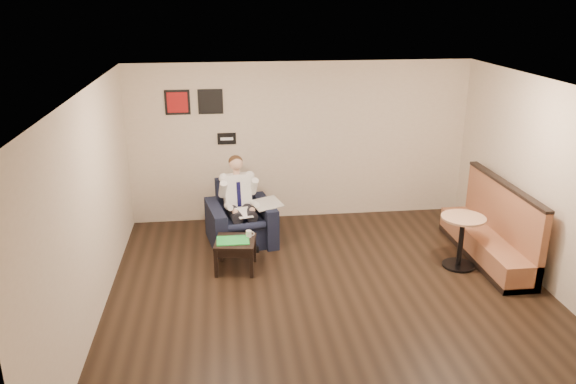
{
  "coord_description": "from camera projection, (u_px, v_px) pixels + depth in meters",
  "views": [
    {
      "loc": [
        -1.39,
        -6.54,
        3.87
      ],
      "look_at": [
        -0.45,
        1.2,
        1.11
      ],
      "focal_mm": 35.0,
      "sensor_mm": 36.0,
      "label": 1
    }
  ],
  "objects": [
    {
      "name": "coffee_mug",
      "position": [
        249.0,
        234.0,
        8.29
      ],
      "size": [
        0.1,
        0.1,
        0.1
      ],
      "primitive_type": "cylinder",
      "rotation": [
        0.0,
        0.0,
        -0.14
      ],
      "color": "white",
      "rests_on": "side_table"
    },
    {
      "name": "lap_papers",
      "position": [
        244.0,
        213.0,
        8.86
      ],
      "size": [
        0.3,
        0.37,
        0.01
      ],
      "primitive_type": "cube",
      "rotation": [
        0.0,
        0.0,
        0.25
      ],
      "color": "white",
      "rests_on": "seated_man"
    },
    {
      "name": "ground",
      "position": [
        332.0,
        297.0,
        7.57
      ],
      "size": [
        6.0,
        6.0,
        0.0
      ],
      "primitive_type": "plane",
      "color": "black",
      "rests_on": "ground"
    },
    {
      "name": "wall_back",
      "position": [
        301.0,
        142.0,
        9.91
      ],
      "size": [
        6.0,
        0.02,
        2.8
      ],
      "primitive_type": "cube",
      "color": "beige",
      "rests_on": "ground"
    },
    {
      "name": "wall_right",
      "position": [
        556.0,
        191.0,
        7.44
      ],
      "size": [
        0.02,
        6.0,
        2.8
      ],
      "primitive_type": "cube",
      "color": "beige",
      "rests_on": "ground"
    },
    {
      "name": "side_table",
      "position": [
        236.0,
        255.0,
        8.27
      ],
      "size": [
        0.65,
        0.65,
        0.47
      ],
      "primitive_type": "cube",
      "rotation": [
        0.0,
        0.0,
        -0.14
      ],
      "color": "black",
      "rests_on": "ground"
    },
    {
      "name": "cafe_table",
      "position": [
        461.0,
        242.0,
        8.3
      ],
      "size": [
        0.82,
        0.82,
        0.8
      ],
      "primitive_type": "cylinder",
      "rotation": [
        0.0,
        0.0,
        -0.33
      ],
      "color": "tan",
      "rests_on": "ground"
    },
    {
      "name": "art_print_right",
      "position": [
        210.0,
        102.0,
        9.47
      ],
      "size": [
        0.42,
        0.03,
        0.42
      ],
      "primitive_type": "cube",
      "color": "black",
      "rests_on": "wall_back"
    },
    {
      "name": "smartphone",
      "position": [
        240.0,
        235.0,
        8.35
      ],
      "size": [
        0.16,
        0.12,
        0.01
      ],
      "primitive_type": "cube",
      "rotation": [
        0.0,
        0.0,
        -0.32
      ],
      "color": "black",
      "rests_on": "side_table"
    },
    {
      "name": "seated_man",
      "position": [
        242.0,
        206.0,
        8.93
      ],
      "size": [
        0.81,
        1.06,
        1.35
      ],
      "primitive_type": null,
      "rotation": [
        0.0,
        0.0,
        0.18
      ],
      "color": "white",
      "rests_on": "armchair"
    },
    {
      "name": "art_print_left",
      "position": [
        177.0,
        102.0,
        9.4
      ],
      "size": [
        0.42,
        0.03,
        0.42
      ],
      "primitive_type": "cube",
      "color": "#A51415",
      "rests_on": "wall_back"
    },
    {
      "name": "seating_sign",
      "position": [
        227.0,
        139.0,
        9.71
      ],
      "size": [
        0.32,
        0.02,
        0.2
      ],
      "primitive_type": "cube",
      "color": "black",
      "rests_on": "wall_back"
    },
    {
      "name": "newspaper",
      "position": [
        267.0,
        203.0,
        9.07
      ],
      "size": [
        0.54,
        0.62,
        0.01
      ],
      "primitive_type": "cube",
      "rotation": [
        0.0,
        0.0,
        0.23
      ],
      "color": "silver",
      "rests_on": "armchair"
    },
    {
      "name": "wall_left",
      "position": [
        90.0,
        211.0,
        6.76
      ],
      "size": [
        0.02,
        6.0,
        2.8
      ],
      "primitive_type": "cube",
      "color": "beige",
      "rests_on": "ground"
    },
    {
      "name": "armchair",
      "position": [
        241.0,
        214.0,
        9.11
      ],
      "size": [
        1.18,
        1.18,
        0.98
      ],
      "primitive_type": "cube",
      "rotation": [
        0.0,
        0.0,
        0.18
      ],
      "color": "black",
      "rests_on": "ground"
    },
    {
      "name": "green_folder",
      "position": [
        233.0,
        240.0,
        8.17
      ],
      "size": [
        0.47,
        0.34,
        0.01
      ],
      "primitive_type": "cube",
      "rotation": [
        0.0,
        0.0,
        -0.0
      ],
      "color": "green",
      "rests_on": "side_table"
    },
    {
      "name": "ceiling",
      "position": [
        338.0,
        89.0,
        6.63
      ],
      "size": [
        6.0,
        6.0,
        0.02
      ],
      "primitive_type": "cube",
      "color": "white",
      "rests_on": "wall_back"
    },
    {
      "name": "banquette",
      "position": [
        488.0,
        222.0,
        8.52
      ],
      "size": [
        0.55,
        2.32,
        1.19
      ],
      "primitive_type": "cube",
      "color": "#97593A",
      "rests_on": "ground"
    },
    {
      "name": "wall_front",
      "position": [
        412.0,
        335.0,
        4.29
      ],
      "size": [
        6.0,
        0.02,
        2.8
      ],
      "primitive_type": "cube",
      "color": "beige",
      "rests_on": "ground"
    }
  ]
}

